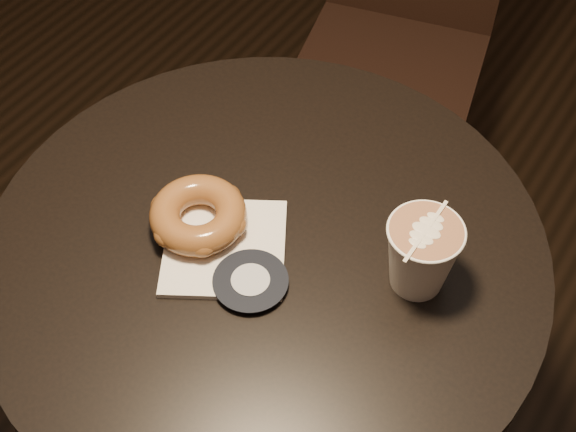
{
  "coord_description": "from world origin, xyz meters",
  "views": [
    {
      "loc": [
        0.35,
        -0.47,
        1.54
      ],
      "look_at": [
        0.01,
        0.03,
        0.79
      ],
      "focal_mm": 50.0,
      "sensor_mm": 36.0,
      "label": 1
    }
  ],
  "objects": [
    {
      "name": "cafe_table",
      "position": [
        0.0,
        0.0,
        0.55
      ],
      "size": [
        0.7,
        0.7,
        0.75
      ],
      "color": "black",
      "rests_on": "ground"
    },
    {
      "name": "chair",
      "position": [
        -0.21,
        0.8,
        0.52
      ],
      "size": [
        0.45,
        0.45,
        0.94
      ],
      "rotation": [
        0.0,
        0.0,
        0.25
      ],
      "color": "black",
      "rests_on": "ground"
    },
    {
      "name": "latte_cup",
      "position": [
        0.18,
        0.06,
        0.8
      ],
      "size": [
        0.09,
        0.09,
        0.1
      ],
      "primitive_type": null,
      "color": "white",
      "rests_on": "cafe_table"
    },
    {
      "name": "doughnut",
      "position": [
        -0.08,
        -0.02,
        0.78
      ],
      "size": [
        0.12,
        0.12,
        0.04
      ],
      "primitive_type": "torus",
      "color": "brown",
      "rests_on": "pastry_bag"
    },
    {
      "name": "pastry_bag",
      "position": [
        -0.04,
        -0.03,
        0.75
      ],
      "size": [
        0.2,
        0.2,
        0.01
      ],
      "primitive_type": "cube",
      "rotation": [
        0.0,
        0.0,
        0.55
      ],
      "color": "white",
      "rests_on": "cafe_table"
    }
  ]
}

